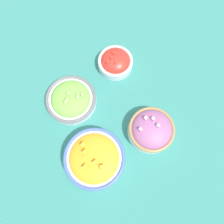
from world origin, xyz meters
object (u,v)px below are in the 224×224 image
object	(u,v)px
bowl_squash	(94,158)
bowl_red_onion	(151,130)
bowl_cherry_tomatoes	(115,62)
bowl_lettuce	(71,99)

from	to	relation	value
bowl_squash	bowl_red_onion	xyz separation A→B (m)	(-0.03, 0.22, 0.00)
bowl_cherry_tomatoes	bowl_lettuce	size ratio (longest dim) A/B	0.73
bowl_cherry_tomatoes	bowl_red_onion	distance (m)	0.29
bowl_cherry_tomatoes	bowl_red_onion	size ratio (longest dim) A/B	0.83
bowl_lettuce	bowl_red_onion	size ratio (longest dim) A/B	1.14
bowl_cherry_tomatoes	bowl_squash	distance (m)	0.37
bowl_red_onion	bowl_squash	bearing A→B (deg)	-82.64
bowl_squash	bowl_lettuce	world-z (taller)	bowl_squash
bowl_cherry_tomatoes	bowl_squash	world-z (taller)	bowl_squash
bowl_lettuce	bowl_red_onion	world-z (taller)	bowl_red_onion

